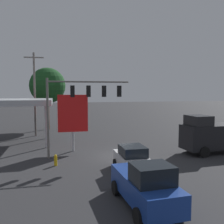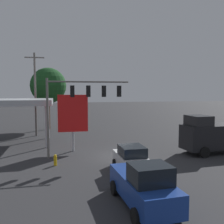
% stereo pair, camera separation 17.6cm
% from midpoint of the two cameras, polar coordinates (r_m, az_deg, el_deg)
% --- Properties ---
extents(ground_plane, '(200.00, 200.00, 0.00)m').
position_cam_midpoint_polar(ground_plane, '(22.74, 0.88, -9.93)').
color(ground_plane, '#2D2D30').
extents(traffic_signal_assembly, '(7.19, 0.43, 6.89)m').
position_cam_midpoint_polar(traffic_signal_assembly, '(21.88, -7.25, 3.27)').
color(traffic_signal_assembly, slate).
rests_on(traffic_signal_assembly, ground).
extents(utility_pole, '(2.40, 0.26, 10.56)m').
position_cam_midpoint_polar(utility_pole, '(33.22, -17.40, 4.27)').
color(utility_pole, slate).
rests_on(utility_pole, ground).
extents(gas_station_canopy, '(10.16, 6.43, 4.89)m').
position_cam_midpoint_polar(gas_station_canopy, '(29.15, -23.73, 1.96)').
color(gas_station_canopy, '#B2B7BC').
rests_on(gas_station_canopy, ground).
extents(price_sign, '(2.84, 0.27, 5.43)m').
position_cam_midpoint_polar(price_sign, '(24.07, -9.14, -0.55)').
color(price_sign, '#B7B7BC').
rests_on(price_sign, ground).
extents(delivery_truck, '(6.95, 2.95, 3.58)m').
position_cam_midpoint_polar(delivery_truck, '(25.27, 22.40, -4.86)').
color(delivery_truck, black).
rests_on(delivery_truck, ground).
extents(sedan_waiting, '(2.10, 4.42, 1.93)m').
position_cam_midpoint_polar(sedan_waiting, '(18.05, 4.45, -10.78)').
color(sedan_waiting, silver).
rests_on(sedan_waiting, ground).
extents(pickup_parked, '(2.52, 5.32, 2.40)m').
position_cam_midpoint_polar(pickup_parked, '(13.06, 7.28, -16.35)').
color(pickup_parked, navy).
rests_on(pickup_parked, ground).
extents(street_tree, '(5.30, 5.30, 9.20)m').
position_cam_midpoint_polar(street_tree, '(38.51, -14.66, 5.84)').
color(street_tree, '#4C331E').
rests_on(street_tree, ground).
extents(fire_hydrant, '(0.24, 0.24, 0.88)m').
position_cam_midpoint_polar(fire_hydrant, '(20.22, -13.00, -10.67)').
color(fire_hydrant, gold).
rests_on(fire_hydrant, ground).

